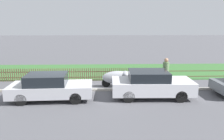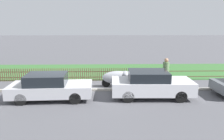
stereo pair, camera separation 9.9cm
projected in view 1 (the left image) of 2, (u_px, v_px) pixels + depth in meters
name	position (u px, v px, depth m)	size (l,w,h in m)	color
ground_plane	(62.00, 92.00, 12.85)	(120.00, 120.00, 0.00)	#4C4C51
kerb_stone	(63.00, 90.00, 12.94)	(42.75, 0.20, 0.12)	#9E998E
grass_strip	(75.00, 71.00, 18.22)	(42.75, 6.12, 0.01)	#33602D
park_fence	(69.00, 75.00, 15.15)	(42.75, 0.05, 0.89)	brown
parked_car_navy_estate	(50.00, 87.00, 11.41)	(4.31, 1.91, 1.38)	#BCBCC1
parked_car_red_compact	(151.00, 84.00, 11.79)	(4.34, 1.97, 1.45)	silver
covered_motorcycle	(119.00, 77.00, 13.64)	(2.04, 0.75, 1.04)	black
pedestrian_by_lamp	(166.00, 71.00, 13.43)	(0.43, 0.40, 1.87)	black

